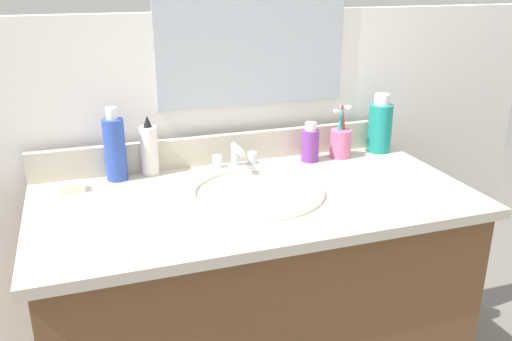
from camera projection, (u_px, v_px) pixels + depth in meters
The scene contains 13 objects.
vanity_cabinet at pixel (255, 330), 1.61m from camera, with size 1.12×0.54×0.82m, color brown.
countertop at pixel (255, 200), 1.46m from camera, with size 1.17×0.59×0.03m, color beige.
backsplash at pixel (226, 148), 1.69m from camera, with size 1.17×0.02×0.09m, color beige.
back_wall at pixel (223, 211), 1.83m from camera, with size 2.27×0.04×1.30m, color white.
mirror_panel at pixel (252, 12), 1.62m from camera, with size 0.60×0.01×0.56m, color #B2BCC6.
sink_basin at pixel (256, 203), 1.48m from camera, with size 0.38×0.38×0.11m.
faucet at pixel (235, 161), 1.63m from camera, with size 0.16×0.10×0.08m.
bottle_lotion_white at pixel (149, 149), 1.58m from camera, with size 0.05×0.05×0.18m.
bottle_mouthwash_teal at pixel (380, 126), 1.78m from camera, with size 0.08×0.08×0.19m.
bottle_shampoo_blue at pixel (115, 148), 1.53m from camera, with size 0.06×0.06×0.21m.
bottle_cream_purple at pixel (310, 144), 1.70m from camera, with size 0.06×0.06×0.12m.
cup_pink at pixel (341, 142), 1.74m from camera, with size 0.07×0.07×0.17m.
soap_bar at pixel (73, 187), 1.48m from camera, with size 0.06×0.04×0.02m, color white.
Camera 1 is at (-0.43, -1.27, 1.41)m, focal length 38.06 mm.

